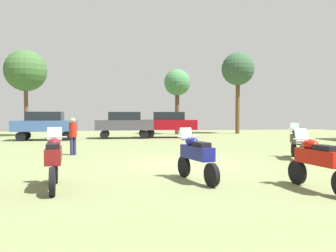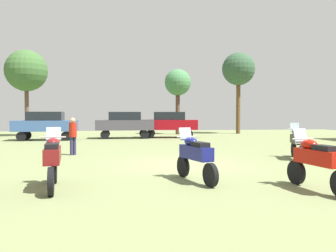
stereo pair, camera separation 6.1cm
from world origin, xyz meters
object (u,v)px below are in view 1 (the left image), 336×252
Objects in this scene: motorcycle_2 at (318,161)px; person_2 at (73,133)px; motorcycle_4 at (298,141)px; tree_1 at (177,84)px; car_1 at (45,124)px; tree_2 at (238,70)px; car_2 at (169,123)px; motorcycle_7 at (54,159)px; car_3 at (124,123)px; tree_5 at (26,71)px; motorcycle_6 at (196,155)px.

motorcycle_2 is 10.53m from person_2.
motorcycle_4 is 0.37× the size of tree_1.
person_2 is (3.10, -9.29, -0.20)m from car_1.
tree_2 is (16.20, 5.97, 4.81)m from car_1.
car_2 reaches higher than motorcycle_2.
person_2 is at bearing -178.53° from motorcycle_4.
motorcycle_7 is 0.50× the size of car_3.
tree_2 is at bearing -70.69° from car_1.
tree_1 is 12.92m from tree_5.
person_2 is 20.72m from tree_2.
tree_1 is (1.40, 4.39, 3.44)m from car_2.
motorcycle_4 is at bearing 21.73° from motorcycle_6.
person_2 is at bearing 121.91° from motorcycle_2.
car_3 reaches higher than motorcycle_2.
tree_5 is at bearing 98.28° from motorcycle_7.
motorcycle_2 is 1.01× the size of motorcycle_7.
motorcycle_4 is 18.23m from tree_1.
car_1 is (-12.35, 11.94, 0.45)m from motorcycle_4.
car_2 is 0.59× the size of tree_2.
motorcycle_6 is 22.24m from tree_1.
motorcycle_6 is 0.36× the size of tree_1.
tree_2 is (12.63, 22.30, 5.25)m from motorcycle_7.
car_2 reaches higher than motorcycle_4.
tree_2 is (10.66, 4.84, 4.81)m from car_3.
car_2 is 9.82m from tree_2.
car_1 is at bearing 153.41° from motorcycle_4.
car_2 is at bearing 121.61° from motorcycle_4.
person_2 is at bearing -130.63° from tree_2.
car_1 reaches higher than motorcycle_2.
motorcycle_7 is (-6.27, 1.06, 0.01)m from motorcycle_2.
person_2 is (-5.88, -10.66, -0.20)m from car_2.
tree_2 is at bearing 66.95° from motorcycle_2.
tree_5 reaches higher than car_3.
car_2 reaches higher than motorcycle_7.
motorcycle_4 is 0.50× the size of car_1.
motorcycle_6 is at bearing -98.34° from tree_1.
motorcycle_6 is 17.46m from car_1.
motorcycle_7 is 0.50× the size of car_1.
car_3 is at bearing 75.83° from motorcycle_7.
tree_2 reaches higher than car_3.
motorcycle_2 reaches higher than motorcycle_6.
tree_2 is at bearing -65.27° from car_3.
car_1 is 0.61× the size of tree_5.
motorcycle_7 is at bearing -107.17° from tree_1.
car_1 reaches higher than motorcycle_4.
tree_2 is at bearing 95.30° from motorcycle_4.
car_1 is 6.74m from tree_5.
car_2 is 2.70× the size of person_2.
car_1 and car_2 have the same top height.
motorcycle_2 is at bearing -151.44° from car_1.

